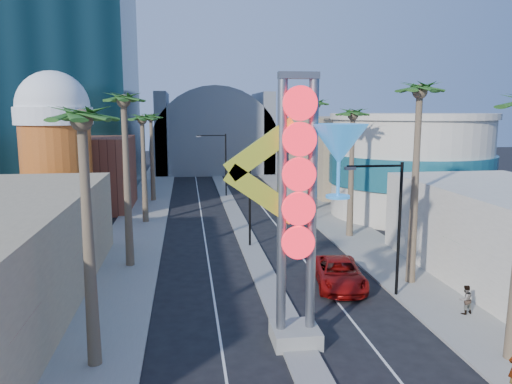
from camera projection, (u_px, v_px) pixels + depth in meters
name	position (u px, v px, depth m)	size (l,w,h in m)	color
ground	(311.00, 376.00, 20.71)	(240.00, 240.00, 0.00)	black
sidewalk_west	(145.00, 212.00, 53.61)	(5.00, 100.00, 0.15)	gray
sidewalk_east	(317.00, 208.00, 56.20)	(5.00, 100.00, 0.15)	gray
median	(230.00, 205.00, 57.84)	(1.60, 84.00, 0.15)	gray
hotel_tower	(50.00, 0.00, 64.49)	(20.00, 20.00, 50.00)	black
brick_filler_west	(86.00, 174.00, 55.02)	(10.00, 10.00, 8.00)	brown
filler_east	(339.00, 154.00, 69.00)	(10.00, 20.00, 10.00)	tan
beer_mug	(55.00, 144.00, 46.44)	(7.00, 7.00, 14.50)	#B44C18
turquoise_building	(410.00, 166.00, 51.64)	(16.60, 16.60, 10.60)	beige
canopy	(214.00, 147.00, 90.38)	(22.00, 16.00, 22.00)	slate
neon_sign	(315.00, 191.00, 22.54)	(6.53, 2.60, 12.55)	gray
streetlight_0	(257.00, 187.00, 39.54)	(3.79, 0.25, 8.00)	black
streetlight_1	(221.00, 159.00, 62.85)	(3.79, 0.25, 8.00)	black
streetlight_2	(392.00, 217.00, 28.67)	(3.45, 0.25, 8.00)	black
palm_0	(82.00, 135.00, 19.83)	(2.40, 2.40, 11.70)	brown
palm_1	(124.00, 111.00, 33.37)	(2.40, 2.40, 12.70)	brown
palm_2	(142.00, 125.00, 47.27)	(2.40, 2.40, 11.20)	brown
palm_3	(151.00, 122.00, 59.00)	(2.40, 2.40, 11.20)	brown
palm_5	(419.00, 104.00, 29.89)	(2.40, 2.40, 13.20)	brown
palm_6	(353.00, 122.00, 41.84)	(2.40, 2.40, 11.70)	brown
palm_7	(316.00, 111.00, 53.42)	(2.40, 2.40, 12.70)	brown
red_pickup	(339.00, 273.00, 31.09)	(2.83, 6.14, 1.71)	#A00E0C
pedestrian_b	(465.00, 299.00, 26.55)	(0.77, 0.60, 1.58)	gray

